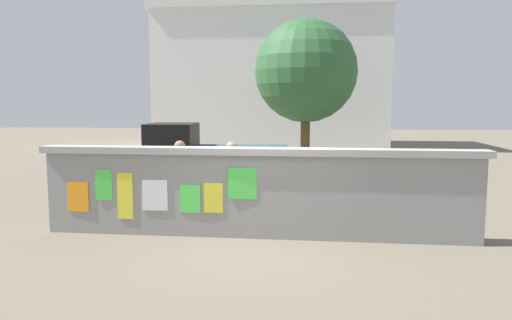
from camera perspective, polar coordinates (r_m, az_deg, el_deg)
ground at (r=16.56m, az=3.33°, el=-1.58°), size 60.00×60.00×0.00m
poster_wall at (r=8.56m, az=-0.00°, el=-3.71°), size 7.83×0.42×1.59m
auto_rickshaw_truck at (r=12.70m, az=-5.38°, el=0.01°), size 3.70×1.76×1.85m
motorcycle at (r=12.73m, az=11.28°, el=-2.06°), size 1.87×0.68×0.87m
bicycle_near at (r=10.73m, az=9.72°, el=-4.16°), size 1.69×0.47×0.95m
bicycle_far at (r=11.16m, az=18.62°, el=-4.00°), size 1.67×0.56×0.95m
person_walking at (r=9.92m, az=-8.89°, el=-1.38°), size 0.46×0.46×1.62m
person_bystander at (r=9.55m, az=-2.89°, el=-1.62°), size 0.41×0.41×1.62m
tree_roadside at (r=19.41m, az=5.88°, el=10.32°), size 4.02×4.02×5.65m
building_background at (r=27.91m, az=2.09°, el=9.63°), size 12.39×7.26×7.64m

